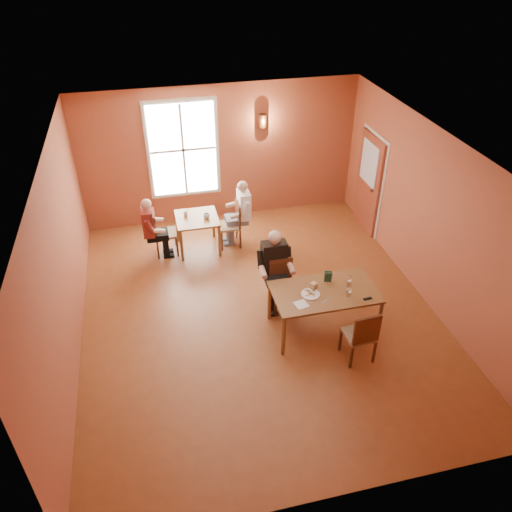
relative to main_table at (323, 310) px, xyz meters
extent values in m
cube|color=brown|center=(-0.94, 0.65, -0.39)|extent=(6.00, 7.00, 0.01)
cube|color=brown|center=(-0.94, 4.15, 1.11)|extent=(6.00, 0.04, 3.00)
cube|color=brown|center=(-0.94, -2.85, 1.11)|extent=(6.00, 0.04, 3.00)
cube|color=brown|center=(-3.94, 0.65, 1.11)|extent=(0.04, 7.00, 3.00)
cube|color=brown|center=(2.06, 0.65, 1.11)|extent=(0.04, 7.00, 3.00)
cube|color=white|center=(-0.94, 0.65, 2.61)|extent=(6.00, 7.00, 0.04)
cube|color=white|center=(-1.74, 4.10, 1.31)|extent=(1.36, 0.10, 1.96)
cube|color=maroon|center=(2.00, 2.95, 0.66)|extent=(0.12, 1.04, 2.10)
cylinder|color=brown|center=(-0.04, 4.05, 1.81)|extent=(0.16, 0.16, 0.28)
cylinder|color=white|center=(-0.26, -0.03, 0.41)|extent=(0.35, 0.35, 0.04)
cube|color=tan|center=(-0.17, 0.08, 0.45)|extent=(0.12, 0.12, 0.11)
cube|color=#22412D|center=(0.13, 0.23, 0.49)|extent=(0.13, 0.09, 0.20)
cube|color=silver|center=(-0.07, -0.23, 0.40)|extent=(0.18, 0.10, 0.00)
cube|color=white|center=(-0.47, -0.23, 0.40)|extent=(0.23, 0.23, 0.01)
cube|color=black|center=(0.58, -0.34, 0.40)|extent=(0.14, 0.06, 0.02)
imported|color=silver|center=(-1.49, 2.82, 0.40)|extent=(0.16, 0.16, 0.10)
imported|color=white|center=(-1.89, 3.01, 0.39)|extent=(0.12, 0.12, 0.09)
camera|label=1|loc=(-2.52, -5.83, 5.38)|focal=35.00mm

